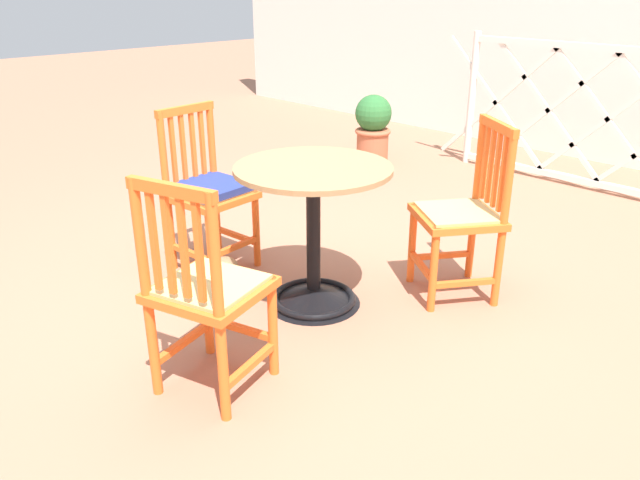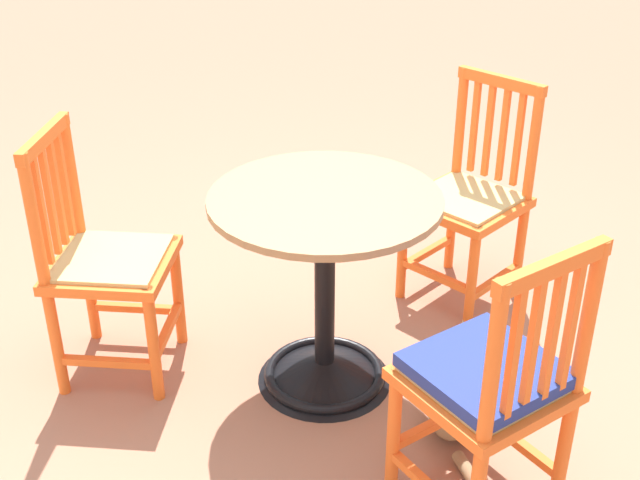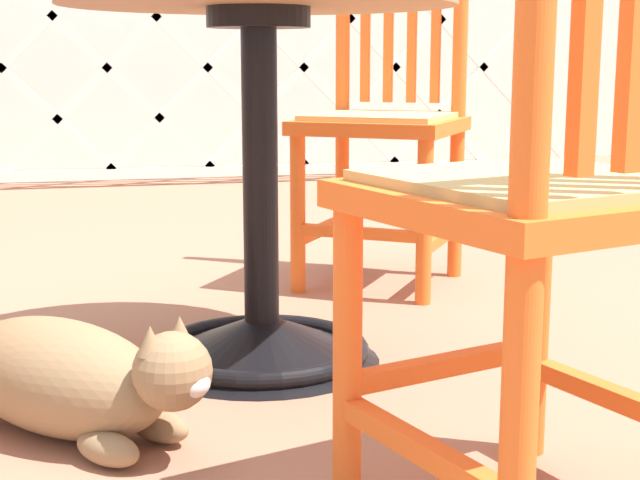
% 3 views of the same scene
% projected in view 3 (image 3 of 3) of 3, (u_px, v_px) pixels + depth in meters
% --- Properties ---
extents(ground_plane, '(24.00, 24.00, 0.00)m').
position_uv_depth(ground_plane, '(248.00, 374.00, 1.86)').
color(ground_plane, '#A36B51').
extents(lattice_fence_panel, '(3.41, 0.06, 1.14)m').
position_uv_depth(lattice_fence_panel, '(256.00, 67.00, 4.68)').
color(lattice_fence_panel, silver).
rests_on(lattice_fence_panel, ground_plane).
extents(cafe_table, '(0.76, 0.76, 0.73)m').
position_uv_depth(cafe_table, '(261.00, 223.00, 1.90)').
color(cafe_table, black).
rests_on(cafe_table, ground_plane).
extents(orange_chair_near_fence, '(0.50, 0.50, 0.91)m').
position_uv_depth(orange_chair_near_fence, '(553.00, 202.00, 1.16)').
color(orange_chair_near_fence, orange).
rests_on(orange_chair_near_fence, ground_plane).
extents(orange_chair_at_corner, '(0.56, 0.56, 0.91)m').
position_uv_depth(orange_chair_at_corner, '(384.00, 124.00, 2.57)').
color(orange_chair_at_corner, orange).
rests_on(orange_chair_at_corner, ground_plane).
extents(tabby_cat, '(0.63, 0.47, 0.23)m').
position_uv_depth(tabby_cat, '(74.00, 381.00, 1.54)').
color(tabby_cat, '#8E704C').
rests_on(tabby_cat, ground_plane).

